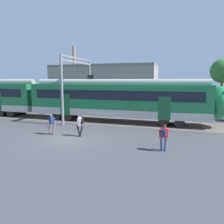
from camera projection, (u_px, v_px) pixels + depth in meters
ground_plane at (68, 138)px, 15.95m from camera, size 160.00×160.00×0.00m
track_bed at (27, 116)px, 25.76m from camera, size 80.00×4.40×0.01m
commuter_train at (44, 98)px, 24.67m from camera, size 38.05×3.07×4.73m
pedestrian_navy at (52, 123)px, 16.95m from camera, size 0.66×0.54×1.67m
pedestrian_white at (80, 124)px, 16.40m from camera, size 0.66×0.53×1.67m
pedestrian_red at (164, 135)px, 12.99m from camera, size 0.58×0.62×1.67m
catenary_gantry at (77, 79)px, 23.08m from camera, size 0.24×6.64×6.53m
background_building at (103, 87)px, 32.35m from camera, size 15.50×5.00×9.20m
street_tree_right at (223, 71)px, 29.39m from camera, size 3.24×3.24×7.04m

